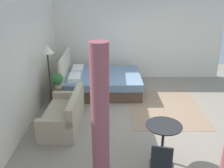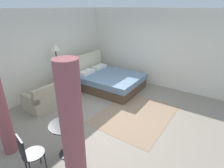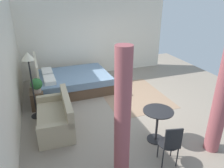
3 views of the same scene
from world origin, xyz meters
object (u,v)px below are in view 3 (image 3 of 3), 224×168
object	(u,v)px
vase	(36,86)
balcony_table	(157,120)
floor_lamp	(29,65)
potted_plant	(37,85)
cafe_chair_near_window	(171,143)
bed	(72,81)
nightstand	(37,99)
couch	(56,118)

from	to	relation	value
vase	balcony_table	xyz separation A→B (m)	(-2.51, -2.37, -0.10)
floor_lamp	potted_plant	bearing A→B (deg)	-12.88
cafe_chair_near_window	bed	bearing A→B (deg)	15.49
potted_plant	balcony_table	xyz separation A→B (m)	(-2.29, -2.35, -0.22)
vase	cafe_chair_near_window	world-z (taller)	cafe_chair_near_window
balcony_table	cafe_chair_near_window	xyz separation A→B (m)	(-0.74, 0.17, 0.00)
cafe_chair_near_window	nightstand	bearing A→B (deg)	35.36
floor_lamp	bed	bearing A→B (deg)	-41.11
bed	balcony_table	distance (m)	3.49
bed	couch	xyz separation A→B (m)	(-2.03, 0.72, -0.03)
bed	vase	xyz separation A→B (m)	(-0.73, 1.10, 0.32)
couch	balcony_table	xyz separation A→B (m)	(-1.21, -1.99, 0.25)
floor_lamp	cafe_chair_near_window	world-z (taller)	floor_lamp
cafe_chair_near_window	vase	bearing A→B (deg)	34.19
couch	floor_lamp	world-z (taller)	floor_lamp
floor_lamp	balcony_table	xyz separation A→B (m)	(-1.90, -2.44, -0.91)
nightstand	vase	distance (m)	0.38
couch	nightstand	bearing A→B (deg)	18.41
potted_plant	floor_lamp	world-z (taller)	floor_lamp
vase	floor_lamp	bearing A→B (deg)	173.99
bed	balcony_table	xyz separation A→B (m)	(-3.24, -1.27, 0.22)
couch	vase	world-z (taller)	couch
nightstand	vase	size ratio (longest dim) A/B	2.46
bed	floor_lamp	xyz separation A→B (m)	(-1.34, 1.17, 1.12)
nightstand	balcony_table	xyz separation A→B (m)	(-2.39, -2.38, 0.26)
couch	potted_plant	world-z (taller)	potted_plant
couch	potted_plant	distance (m)	1.23
balcony_table	cafe_chair_near_window	bearing A→B (deg)	167.36
couch	nightstand	world-z (taller)	couch
nightstand	potted_plant	size ratio (longest dim) A/B	1.30
bed	balcony_table	world-z (taller)	bed
bed	couch	size ratio (longest dim) A/B	1.45
bed	nightstand	distance (m)	1.40
bed	potted_plant	bearing A→B (deg)	131.32
bed	nightstand	bearing A→B (deg)	127.24
couch	cafe_chair_near_window	size ratio (longest dim) A/B	1.81
nightstand	potted_plant	xyz separation A→B (m)	(-0.10, -0.04, 0.48)
couch	cafe_chair_near_window	world-z (taller)	cafe_chair_near_window
potted_plant	cafe_chair_near_window	bearing A→B (deg)	-144.23
couch	cafe_chair_near_window	xyz separation A→B (m)	(-1.95, -1.83, 0.25)
nightstand	cafe_chair_near_window	xyz separation A→B (m)	(-3.13, -2.22, 0.26)
floor_lamp	cafe_chair_near_window	xyz separation A→B (m)	(-2.64, -2.27, -0.91)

